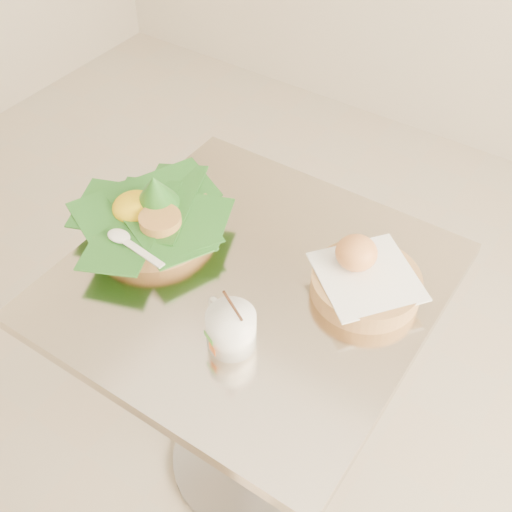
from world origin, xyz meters
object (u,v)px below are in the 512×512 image
Objects in this scene: coffee_mug at (230,328)px; rice_basket at (151,214)px; bread_basket at (364,279)px; cafe_table at (251,345)px.

rice_basket is at bearing 154.14° from coffee_mug.
coffee_mug reaches higher than bread_basket.
cafe_table is 2.96× the size of bread_basket.
cafe_table is 2.31× the size of rice_basket.
rice_basket is 1.29× the size of bread_basket.
rice_basket reaches higher than bread_basket.
bread_basket is at bearing 11.86° from rice_basket.
rice_basket is 0.46m from bread_basket.
coffee_mug is (0.06, -0.15, 0.26)m from cafe_table.
bread_basket reaches higher than cafe_table.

